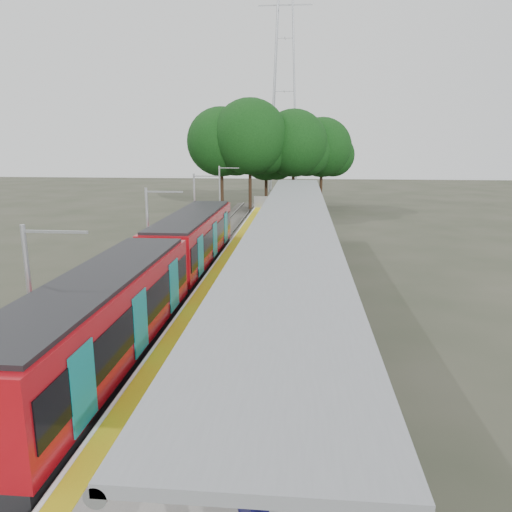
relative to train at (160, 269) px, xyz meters
The scene contains 13 objects.
trackbed 5.48m from the train, 90.01° to the left, with size 3.00×70.00×0.24m, color #59544C.
platform 7.00m from the train, 48.77° to the left, with size 6.00×50.00×1.00m, color gray.
tactile_strip 5.59m from the train, 69.21° to the left, with size 0.60×50.00×0.02m, color gold.
end_fence 30.42m from the train, 81.49° to the left, with size 6.00×0.10×1.20m, color #9EA0A5.
train is the anchor object (origin of this frame).
canopy 6.61m from the train, 12.19° to the left, with size 3.27×38.00×3.66m.
pylon 60.65m from the train, 86.56° to the left, with size 8.00×4.00×38.00m, color #9EA0A5, non-canonical shape.
tree_cluster 37.55m from the train, 86.24° to the left, with size 19.12×13.50×12.50m.
catenary_masts 4.56m from the train, 112.55° to the left, with size 2.08×48.16×5.40m.
bench_mid 7.26m from the train, 10.76° to the right, with size 0.46×1.47×1.00m.
bench_far 13.19m from the train, 57.37° to the left, with size 0.59×1.58×1.06m.
info_pillar_far 13.70m from the train, 66.26° to the left, with size 0.40×0.40×1.79m.
litter_bin 6.48m from the train, 22.75° to the left, with size 0.49×0.49×1.00m, color #9EA0A5.
Camera 1 is at (1.96, -6.94, 7.83)m, focal length 35.00 mm.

